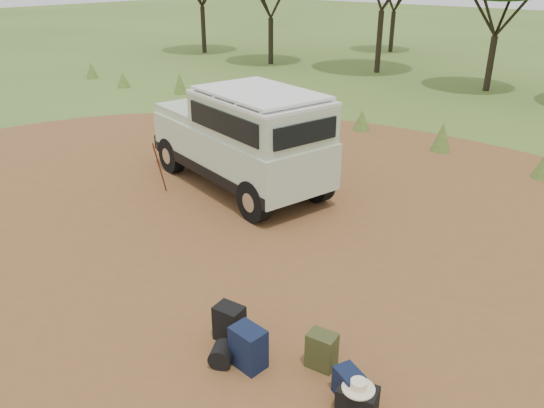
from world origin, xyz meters
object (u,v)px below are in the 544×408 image
Objects in this scene: walking_staff at (160,168)px; backpack_olive at (322,351)px; backpack_black at (229,323)px; backpack_navy at (248,348)px; safari_vehicle at (243,140)px; duffel_navy at (348,384)px; hard_case at (357,399)px.

walking_staff is 6.96m from backpack_olive.
walking_staff is at bearing 143.10° from backpack_black.
walking_staff is 2.70× the size of backpack_olive.
backpack_olive is at bearing 43.48° from backpack_navy.
safari_vehicle is 6.76m from backpack_olive.
backpack_black is 1.44m from backpack_olive.
duffel_navy is at bearing -23.85° from safari_vehicle.
backpack_black reaches higher than duffel_navy.
safari_vehicle is 7.63m from hard_case.
safari_vehicle is at bearing 166.10° from duffel_navy.
safari_vehicle is 6.03m from backpack_black.
backpack_navy is at bearing -54.32° from walking_staff.
backpack_navy is at bearing -29.63° from backpack_black.
safari_vehicle is 11.56× the size of hard_case.
hard_case is (1.59, 0.27, -0.14)m from backpack_navy.
backpack_black is at bearing -153.03° from duffel_navy.
backpack_navy is 1.43m from duffel_navy.
walking_staff is 2.38× the size of backpack_navy.
walking_staff is 3.03× the size of hard_case.
duffel_navy is 0.85× the size of hard_case.
backpack_black is at bearing -36.42° from safari_vehicle.
walking_staff is at bearing 155.82° from backpack_navy.
safari_vehicle is at bearing 137.90° from backpack_navy.
duffel_navy is (1.97, 0.14, -0.08)m from backpack_black.
backpack_black is 0.65m from backpack_navy.
safari_vehicle reaches higher than duffel_navy.
safari_vehicle reaches higher than backpack_olive.
backpack_navy is (4.49, -4.76, -0.93)m from safari_vehicle.
duffel_navy is (1.37, 0.39, -0.10)m from backpack_navy.
safari_vehicle is 9.77× the size of backpack_black.
hard_case is at bearing -32.76° from backpack_olive.
backpack_navy is at bearing -149.40° from backpack_olive.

